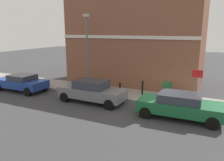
{
  "coord_description": "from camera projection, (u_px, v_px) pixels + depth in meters",
  "views": [
    {
      "loc": [
        -12.59,
        -3.18,
        4.7
      ],
      "look_at": [
        1.04,
        3.49,
        1.2
      ],
      "focal_mm": 35.22,
      "sensor_mm": 36.0,
      "label": 1
    }
  ],
  "objects": [
    {
      "name": "street_sign",
      "position": [
        197.0,
        83.0,
        12.98
      ],
      "size": [
        0.08,
        0.6,
        2.3
      ],
      "color": "#59595B",
      "rests_on": "sidewalk"
    },
    {
      "name": "bollard_far_kerb",
      "position": [
        120.0,
        89.0,
        15.15
      ],
      "size": [
        0.14,
        0.14,
        1.04
      ],
      "color": "black",
      "rests_on": "sidewalk"
    },
    {
      "name": "car_green",
      "position": [
        180.0,
        105.0,
        11.87
      ],
      "size": [
        2.03,
        4.48,
        1.38
      ],
      "rotation": [
        0.0,
        0.0,
        1.6
      ],
      "color": "#195933",
      "rests_on": "ground"
    },
    {
      "name": "car_grey",
      "position": [
        92.0,
        91.0,
        14.51
      ],
      "size": [
        1.83,
        4.47,
        1.48
      ],
      "rotation": [
        0.0,
        0.0,
        1.56
      ],
      "color": "slate",
      "rests_on": "ground"
    },
    {
      "name": "ground",
      "position": [
        156.0,
        109.0,
        13.44
      ],
      "size": [
        80.0,
        80.0,
        0.0
      ],
      "primitive_type": "plane",
      "color": "#38383A"
    },
    {
      "name": "bollard_near_cabinet",
      "position": [
        142.0,
        87.0,
        15.66
      ],
      "size": [
        0.14,
        0.14,
        1.04
      ],
      "color": "black",
      "rests_on": "sidewalk"
    },
    {
      "name": "lamppost",
      "position": [
        87.0,
        49.0,
        16.9
      ],
      "size": [
        0.2,
        0.44,
        5.72
      ],
      "color": "#59595B",
      "rests_on": "sidewalk"
    },
    {
      "name": "corner_building",
      "position": [
        137.0,
        41.0,
        19.64
      ],
      "size": [
        6.3,
        11.12,
        7.44
      ],
      "color": "brown",
      "rests_on": "ground"
    },
    {
      "name": "sidewalk",
      "position": [
        88.0,
        89.0,
        17.63
      ],
      "size": [
        2.66,
        30.0,
        0.15
      ],
      "primitive_type": "cube",
      "color": "gray",
      "rests_on": "ground"
    },
    {
      "name": "utility_cabinet",
      "position": [
        167.0,
        91.0,
        14.83
      ],
      "size": [
        0.46,
        0.61,
        1.15
      ],
      "color": "#1E4C28",
      "rests_on": "sidewalk"
    },
    {
      "name": "car_blue",
      "position": [
        21.0,
        82.0,
        17.26
      ],
      "size": [
        1.92,
        4.22,
        1.31
      ],
      "rotation": [
        0.0,
        0.0,
        1.57
      ],
      "color": "navy",
      "rests_on": "ground"
    }
  ]
}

